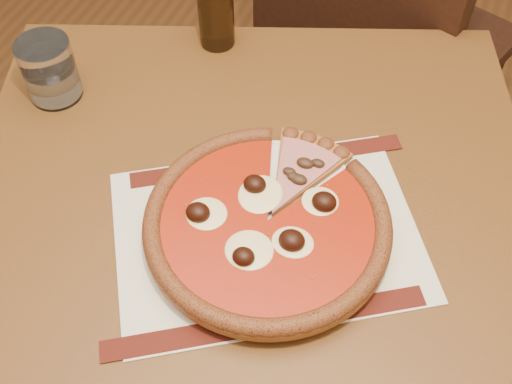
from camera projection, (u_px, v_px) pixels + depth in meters
table at (251, 256)px, 0.94m from camera, size 1.03×1.03×0.75m
chair_far at (373, 34)px, 1.40m from camera, size 0.59×0.59×0.97m
placemat at (267, 235)px, 0.84m from camera, size 0.48×0.45×0.00m
plate at (267, 231)px, 0.84m from camera, size 0.30×0.30×0.02m
pizza at (267, 222)px, 0.82m from camera, size 0.32×0.32×0.04m
ham_slice at (301, 176)px, 0.87m from camera, size 0.11×0.15×0.02m
water_glass at (49, 70)px, 0.97m from camera, size 0.10×0.10×0.10m
bottle at (215, 4)px, 1.02m from camera, size 0.06×0.06×0.20m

